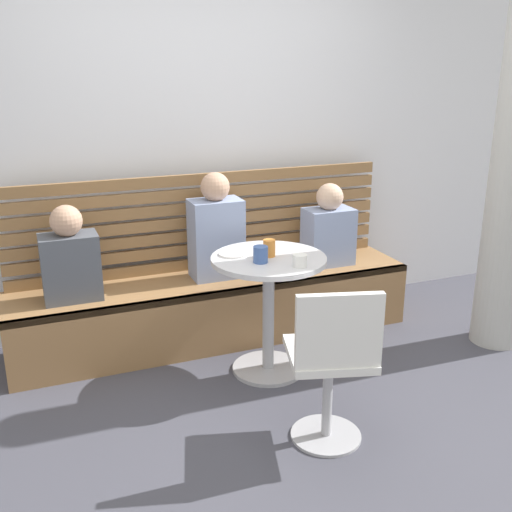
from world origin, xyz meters
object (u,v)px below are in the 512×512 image
cafe_table (268,292)px  cup_tumbler_orange (269,248)px  person_child_left (70,259)px  plate_small (233,254)px  white_chair (332,361)px  booth_bench (217,308)px  person_adult (216,231)px  cup_ceramic_white (300,261)px  cup_mug_blue (261,254)px  person_child_middle (328,229)px

cafe_table → cup_tumbler_orange: (0.01, 0.01, 0.27)m
person_child_left → cup_tumbler_orange: (1.08, -0.52, 0.09)m
plate_small → white_chair: bearing=-79.9°
booth_bench → person_adult: bearing=61.3°
cafe_table → person_adult: 0.65m
person_child_left → cup_ceramic_white: 1.39m
cup_mug_blue → cup_ceramic_white: cup_mug_blue is taller
cup_tumbler_orange → plate_small: (-0.19, 0.11, -0.04)m
cafe_table → person_child_middle: size_ratio=1.27×
person_adult → cup_mug_blue: (0.05, -0.66, 0.03)m
cafe_table → person_adult: bearing=102.4°
cup_tumbler_orange → cafe_table: bearing=-124.7°
cup_tumbler_orange → booth_bench: bearing=105.9°
white_chair → person_child_middle: bearing=62.5°
cafe_table → person_child_middle: person_child_middle is taller
person_child_left → cup_tumbler_orange: 1.20m
cup_ceramic_white → plate_small: 0.44m
person_child_middle → cup_tumbler_orange: 0.88m
booth_bench → plate_small: 0.68m
white_chair → plate_small: white_chair is taller
person_child_middle → plate_small: 0.98m
cup_mug_blue → white_chair: bearing=-84.7°
cup_ceramic_white → plate_small: bearing=128.6°
person_child_left → plate_small: size_ratio=3.46×
person_adult → plate_small: size_ratio=4.17×
cup_mug_blue → booth_bench: bearing=95.9°
booth_bench → person_child_left: (-0.92, -0.02, 0.48)m
cafe_table → cup_ceramic_white: (0.09, -0.22, 0.26)m
person_child_middle → plate_small: (-0.87, -0.43, 0.05)m
booth_bench → cup_mug_blue: bearing=-84.1°
person_child_middle → cup_tumbler_orange: (-0.69, -0.54, 0.10)m
cafe_table → person_child_left: person_child_left is taller
cup_tumbler_orange → plate_small: 0.22m
cup_mug_blue → plate_small: size_ratio=0.56×
booth_bench → cup_tumbler_orange: bearing=-74.1°
cup_mug_blue → cup_ceramic_white: size_ratio=1.19×
person_child_left → cup_ceramic_white: bearing=-33.0°
cup_tumbler_orange → cup_ceramic_white: 0.25m
person_adult → person_child_left: (-0.94, -0.06, -0.06)m
person_adult → person_child_left: size_ratio=1.21×
person_adult → person_child_left: bearing=-176.7°
cup_mug_blue → cafe_table: bearing=42.2°
booth_bench → cup_mug_blue: (0.07, -0.63, 0.57)m
white_chair → cup_tumbler_orange: bearing=88.5°
cafe_table → white_chair: 0.81m
cup_mug_blue → cup_tumbler_orange: bearing=43.6°
booth_bench → cup_tumbler_orange: (0.16, -0.54, 0.57)m
booth_bench → cafe_table: bearing=-75.0°
cup_ceramic_white → white_chair: bearing=-100.2°
cup_ceramic_white → person_child_left: bearing=147.0°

